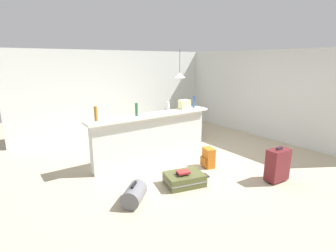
{
  "coord_description": "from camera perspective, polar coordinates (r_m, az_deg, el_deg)",
  "views": [
    {
      "loc": [
        -3.56,
        -4.4,
        2.22
      ],
      "look_at": [
        -0.14,
        0.4,
        0.71
      ],
      "focal_mm": 27.62,
      "sensor_mm": 36.0,
      "label": 1
    }
  ],
  "objects": [
    {
      "name": "ground_plane",
      "position": [
        6.09,
        3.25,
        -7.29
      ],
      "size": [
        13.0,
        13.0,
        0.05
      ],
      "primitive_type": "cube",
      "color": "#BCAD8E"
    },
    {
      "name": "wall_back",
      "position": [
        8.31,
        -10.0,
        7.47
      ],
      "size": [
        6.6,
        0.1,
        2.5
      ],
      "primitive_type": "cube",
      "color": "silver",
      "rests_on": "ground_plane"
    },
    {
      "name": "wall_right",
      "position": [
        8.17,
        19.06,
        6.78
      ],
      "size": [
        0.1,
        6.0,
        2.5
      ],
      "primitive_type": "cube",
      "color": "silver",
      "rests_on": "ground_plane"
    },
    {
      "name": "partition_half_wall",
      "position": [
        5.8,
        -3.47,
        -2.78
      ],
      "size": [
        2.8,
        0.2,
        1.02
      ],
      "primitive_type": "cube",
      "color": "silver",
      "rests_on": "ground_plane"
    },
    {
      "name": "bar_countertop",
      "position": [
        5.66,
        -3.56,
        2.42
      ],
      "size": [
        2.96,
        0.4,
        0.05
      ],
      "primitive_type": "cube",
      "color": "white",
      "rests_on": "partition_half_wall"
    },
    {
      "name": "bottle_amber",
      "position": [
        5.16,
        -15.64,
        2.62
      ],
      "size": [
        0.06,
        0.06,
        0.29
      ],
      "primitive_type": "cylinder",
      "color": "#9E661E",
      "rests_on": "bar_countertop"
    },
    {
      "name": "bottle_green",
      "position": [
        5.45,
        -6.95,
        3.62
      ],
      "size": [
        0.06,
        0.06,
        0.28
      ],
      "primitive_type": "cylinder",
      "color": "#2D6B38",
      "rests_on": "bar_countertop"
    },
    {
      "name": "bottle_white",
      "position": [
        5.86,
        -0.02,
        4.25
      ],
      "size": [
        0.07,
        0.07,
        0.23
      ],
      "primitive_type": "cylinder",
      "color": "silver",
      "rests_on": "bar_countertop"
    },
    {
      "name": "bottle_blue",
      "position": [
        6.42,
        5.69,
        5.34
      ],
      "size": [
        0.06,
        0.06,
        0.29
      ],
      "primitive_type": "cylinder",
      "color": "#284C89",
      "rests_on": "bar_countertop"
    },
    {
      "name": "grocery_bag",
      "position": [
        6.22,
        3.65,
        4.77
      ],
      "size": [
        0.26,
        0.18,
        0.22
      ],
      "primitive_type": "cube",
      "color": "beige",
      "rests_on": "bar_countertop"
    },
    {
      "name": "dining_table",
      "position": [
        7.76,
        2.64,
        2.66
      ],
      "size": [
        1.1,
        0.8,
        0.74
      ],
      "color": "#4C331E",
      "rests_on": "ground_plane"
    },
    {
      "name": "dining_chair_near_partition",
      "position": [
        7.36,
        5.2,
        0.94
      ],
      "size": [
        0.47,
        0.47,
        0.93
      ],
      "color": "#9E754C",
      "rests_on": "ground_plane"
    },
    {
      "name": "pendant_lamp",
      "position": [
        7.52,
        2.58,
        11.14
      ],
      "size": [
        0.34,
        0.34,
        0.82
      ],
      "color": "black"
    },
    {
      "name": "suitcase_flat_olive",
      "position": [
        4.82,
        3.67,
        -11.61
      ],
      "size": [
        0.88,
        0.65,
        0.22
      ],
      "color": "#51562D",
      "rests_on": "ground_plane"
    },
    {
      "name": "backpack_orange",
      "position": [
        5.58,
        8.86,
        -6.99
      ],
      "size": [
        0.3,
        0.32,
        0.42
      ],
      "color": "orange",
      "rests_on": "ground_plane"
    },
    {
      "name": "suitcase_upright_maroon",
      "position": [
        5.27,
        23.03,
        -7.87
      ],
      "size": [
        0.46,
        0.27,
        0.67
      ],
      "color": "maroon",
      "rests_on": "ground_plane"
    },
    {
      "name": "duffel_bag_grey",
      "position": [
        4.27,
        -7.45,
        -14.75
      ],
      "size": [
        0.55,
        0.55,
        0.34
      ],
      "color": "slate",
      "rests_on": "ground_plane"
    },
    {
      "name": "book_stack",
      "position": [
        4.73,
        3.36,
        -10.19
      ],
      "size": [
        0.28,
        0.24,
        0.07
      ],
      "color": "black",
      "rests_on": "suitcase_flat_olive"
    }
  ]
}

